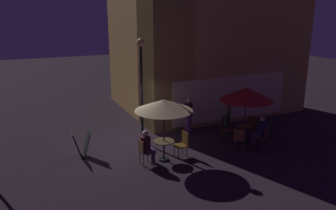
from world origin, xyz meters
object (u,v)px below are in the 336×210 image
patron_standing_2 (227,116)px  cafe_chair_4 (239,138)px  patron_standing_3 (188,117)px  cafe_chair_3 (224,127)px  cafe_chair_2 (251,125)px  patron_seated_1 (260,129)px  cafe_chair_1 (143,150)px  cafe_table_0 (164,146)px  cafe_table_1 (244,131)px  patio_umbrella_1 (246,94)px  cafe_chair_0 (183,142)px  patio_umbrella_0 (164,105)px  patron_seated_0 (147,145)px  menu_sandwich_board (82,144)px  cafe_chair_5 (263,135)px  street_lamp_near_corner (141,73)px

patron_standing_2 → cafe_chair_4: bearing=-31.4°
patron_standing_3 → cafe_chair_3: bearing=17.8°
patron_standing_2 → cafe_chair_3: bearing=-55.4°
cafe_chair_2 → patron_seated_1: (-0.32, -0.98, 0.19)m
cafe_chair_1 → patron_seated_1: 4.89m
cafe_chair_1 → patron_standing_3: size_ratio=0.58×
cafe_chair_2 → cafe_chair_1: bearing=-24.5°
cafe_table_0 → cafe_table_1: (3.69, 0.13, -0.06)m
cafe_table_1 → patio_umbrella_1: bearing=90.0°
cafe_chair_0 → patio_umbrella_0: bearing=-0.0°
patio_umbrella_1 → patron_seated_0: size_ratio=1.84×
cafe_chair_0 → cafe_chair_4: bearing=165.5°
cafe_table_0 → patron_seated_0: bearing=-175.0°
patron_seated_1 → patio_umbrella_0: bearing=51.6°
menu_sandwich_board → cafe_table_1: (6.36, -1.43, 0.01)m
cafe_table_1 → patio_umbrella_1: size_ratio=0.32×
cafe_chair_5 → patron_standing_3: size_ratio=0.52×
cafe_chair_4 → patron_standing_2: patron_standing_2 is taller
cafe_table_1 → cafe_chair_2: size_ratio=0.85×
patio_umbrella_1 → cafe_chair_0: (-2.89, -0.10, -1.55)m
cafe_chair_1 → patron_seated_0: size_ratio=0.74×
cafe_table_0 → cafe_chair_3: 3.26m
street_lamp_near_corner → menu_sandwich_board: size_ratio=4.48×
menu_sandwich_board → patron_seated_1: bearing=-12.3°
cafe_table_1 → cafe_chair_5: bearing=-57.7°
cafe_chair_3 → cafe_chair_5: 1.65m
cafe_chair_1 → cafe_chair_3: size_ratio=1.01×
menu_sandwich_board → cafe_chair_1: bearing=-37.3°
cafe_table_0 → cafe_chair_5: size_ratio=0.89×
patron_seated_1 → cafe_chair_3: bearing=3.7°
cafe_chair_3 → cafe_chair_2: bearing=39.7°
cafe_chair_1 → patron_standing_3: 3.53m
patron_seated_1 → cafe_chair_2: bearing=-50.5°
patron_standing_3 → cafe_chair_4: bearing=-3.4°
cafe_chair_1 → patron_seated_0: bearing=0.0°
cafe_chair_3 → patron_seated_0: size_ratio=0.74×
menu_sandwich_board → patron_standing_3: bearing=9.0°
patio_umbrella_0 → cafe_chair_3: bearing=14.0°
cafe_chair_5 → patron_standing_3: patron_standing_3 is taller
cafe_chair_3 → patron_standing_3: size_ratio=0.57×
menu_sandwich_board → patio_umbrella_0: size_ratio=0.42×
menu_sandwich_board → patron_seated_1: (6.72, -2.00, 0.23)m
cafe_chair_3 → patron_standing_2: size_ratio=0.55×
patio_umbrella_0 → patron_standing_3: 3.11m
cafe_chair_0 → cafe_chair_4: 2.28m
cafe_table_1 → cafe_table_0: bearing=-178.0°
cafe_table_1 → patron_standing_3: 2.46m
cafe_chair_2 → patron_seated_0: 5.10m
cafe_chair_0 → patron_standing_3: bearing=-125.7°
street_lamp_near_corner → patio_umbrella_1: (3.81, -1.74, -0.84)m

